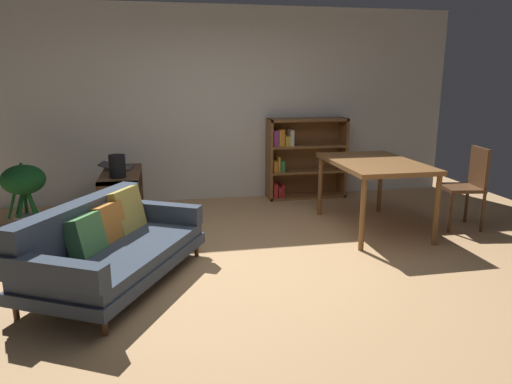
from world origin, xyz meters
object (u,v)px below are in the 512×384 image
Objects in this scene: dining_table at (374,167)px; media_console at (122,196)px; potted_floor_plant at (24,187)px; dining_chair_near at (468,183)px; fabric_couch at (109,245)px; open_laptop at (118,167)px; bookshelf at (301,158)px; desk_speaker at (117,166)px.

media_console is at bearing 162.61° from dining_table.
dining_chair_near is (5.04, -0.85, 0.02)m from potted_floor_plant.
fabric_couch reaches higher than open_laptop.
bookshelf is (-1.48, 1.81, 0.05)m from dining_chair_near.
dining_table is (3.94, -0.68, 0.21)m from potted_floor_plant.
media_console is at bearing -163.62° from bookshelf.
open_laptop is 2.60m from bookshelf.
media_console is 0.98× the size of bookshelf.
fabric_couch is at bearing -134.02° from bookshelf.
bookshelf is at bearing 45.98° from fabric_couch.
open_laptop is 3.15m from dining_table.
dining_table is 1.49× the size of dining_chair_near.
open_laptop is 0.54× the size of potted_floor_plant.
dining_chair_near reaches higher than dining_table.
desk_speaker reaches higher than potted_floor_plant.
potted_floor_plant is (-1.07, 1.61, 0.19)m from fabric_couch.
fabric_couch is at bearing -56.41° from potted_floor_plant.
dining_table is (2.86, 0.93, 0.40)m from fabric_couch.
open_laptop is at bearing 101.09° from media_console.
media_console is 2.61× the size of open_laptop.
bookshelf is at bearing 16.38° from media_console.
potted_floor_plant reaches higher than fabric_couch.
dining_chair_near is at bearing -10.76° from desk_speaker.
desk_speaker is at bearing -157.37° from bookshelf.
desk_speaker is at bearing -85.72° from open_laptop.
dining_chair_near is (4.00, -0.76, -0.20)m from desk_speaker.
media_console is 4.31× the size of desk_speaker.
potted_floor_plant is (-1.05, -0.22, 0.21)m from media_console.
potted_floor_plant is at bearing 174.99° from desk_speaker.
dining_chair_near is (3.97, 0.76, 0.21)m from fabric_couch.
bookshelf reaches higher than media_console.
media_console is 1.40× the size of potted_floor_plant.
desk_speaker is at bearing -91.16° from media_console.
potted_floor_plant is at bearing -164.95° from bookshelf.
desk_speaker is 2.95m from dining_table.
fabric_couch is 3.58m from bookshelf.
open_laptop is at bearing -169.08° from bookshelf.
dining_chair_near is at bearing -18.03° from open_laptop.
fabric_couch is 3.04m from dining_table.
dining_chair_near reaches higher than open_laptop.
desk_speaker is 1.07m from potted_floor_plant.
bookshelf is at bearing 102.98° from dining_table.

